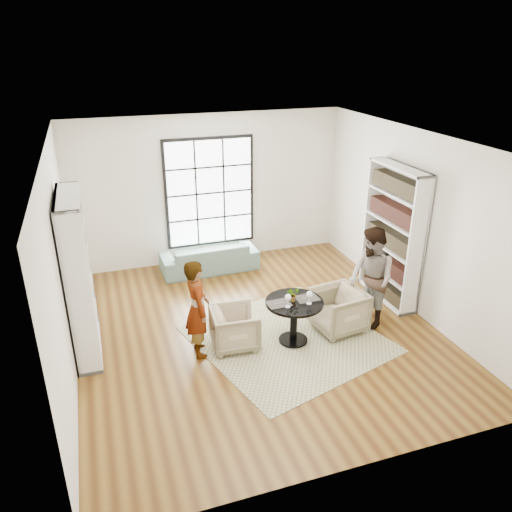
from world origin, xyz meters
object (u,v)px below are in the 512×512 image
object	(u,v)px
pedestal_table	(294,312)
wine_glass_left	(288,298)
armchair_left	(235,328)
wine_glass_right	(309,295)
person_left	(197,309)
person_right	(371,278)
flower_centerpiece	(293,294)
armchair_right	(338,310)
sofa	(209,257)

from	to	relation	value
pedestal_table	wine_glass_left	distance (m)	0.40
pedestal_table	armchair_left	size ratio (longest dim) A/B	1.27
wine_glass_right	armchair_left	bearing A→B (deg)	163.89
person_left	person_right	bearing A→B (deg)	-90.81
flower_centerpiece	armchair_right	bearing A→B (deg)	4.47
armchair_right	wine_glass_right	world-z (taller)	wine_glass_right
armchair_right	flower_centerpiece	size ratio (longest dim) A/B	3.61
wine_glass_right	pedestal_table	bearing A→B (deg)	142.36
armchair_right	wine_glass_right	xyz separation A→B (m)	(-0.62, -0.24, 0.50)
flower_centerpiece	person_left	bearing A→B (deg)	174.58
armchair_right	wine_glass_right	bearing A→B (deg)	-76.95
armchair_left	wine_glass_left	xyz separation A→B (m)	(0.73, -0.29, 0.54)
sofa	armchair_left	bearing A→B (deg)	82.51
person_right	wine_glass_left	world-z (taller)	person_right
pedestal_table	sofa	bearing A→B (deg)	101.56
wine_glass_left	flower_centerpiece	size ratio (longest dim) A/B	0.99
person_left	wine_glass_right	size ratio (longest dim) A/B	7.19
wine_glass_right	armchair_right	bearing A→B (deg)	20.77
person_right	flower_centerpiece	xyz separation A→B (m)	(-1.37, -0.06, -0.02)
sofa	armchair_left	xyz separation A→B (m)	(-0.28, -2.77, 0.03)
armchair_right	flower_centerpiece	xyz separation A→B (m)	(-0.82, -0.06, 0.46)
pedestal_table	armchair_right	bearing A→B (deg)	7.11
pedestal_table	armchair_right	size ratio (longest dim) A/B	1.15
pedestal_table	person_right	distance (m)	1.39
sofa	person_right	world-z (taller)	person_right
wine_glass_right	person_right	bearing A→B (deg)	11.38
armchair_right	person_left	world-z (taller)	person_left
armchair_left	person_left	distance (m)	0.70
armchair_right	person_right	size ratio (longest dim) A/B	0.46
armchair_left	wine_glass_left	distance (m)	0.95
sofa	wine_glass_left	bearing A→B (deg)	96.57
armchair_left	armchair_right	size ratio (longest dim) A/B	0.90
pedestal_table	person_left	bearing A→B (deg)	173.24
pedestal_table	wine_glass_left	size ratio (longest dim) A/B	4.19
person_right	flower_centerpiece	distance (m)	1.37
sofa	person_right	distance (m)	3.49
sofa	armchair_right	world-z (taller)	armchair_right
flower_centerpiece	sofa	bearing A→B (deg)	101.35
armchair_right	wine_glass_left	world-z (taller)	wine_glass_left
armchair_left	wine_glass_right	size ratio (longest dim) A/B	3.32
wine_glass_left	sofa	bearing A→B (deg)	98.27
sofa	person_left	distance (m)	2.93
pedestal_table	armchair_right	distance (m)	0.82
person_left	pedestal_table	bearing A→B (deg)	-96.12
pedestal_table	person_left	size ratio (longest dim) A/B	0.59
wine_glass_left	person_left	bearing A→B (deg)	167.03
armchair_right	wine_glass_left	distance (m)	1.10
person_right	wine_glass_left	bearing A→B (deg)	-82.78
armchair_left	flower_centerpiece	bearing A→B (deg)	-94.57
sofa	flower_centerpiece	size ratio (longest dim) A/B	9.03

